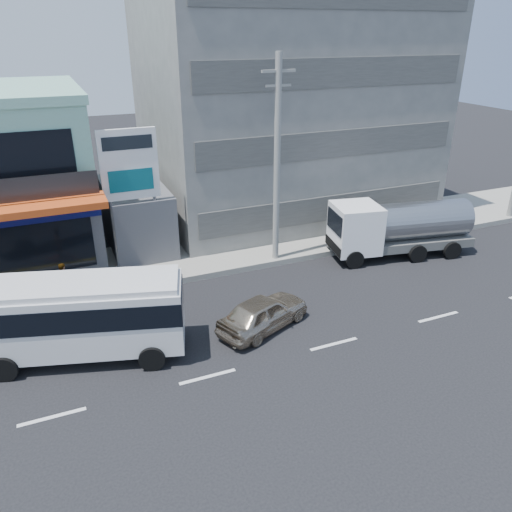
{
  "coord_description": "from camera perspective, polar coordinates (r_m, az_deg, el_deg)",
  "views": [
    {
      "loc": [
        -3.86,
        -13.37,
        10.85
      ],
      "look_at": [
        3.54,
        4.11,
        2.2
      ],
      "focal_mm": 35.0,
      "sensor_mm": 36.0,
      "label": 1
    }
  ],
  "objects": [
    {
      "name": "sidewalk",
      "position": [
        26.76,
        -1.62,
        0.92
      ],
      "size": [
        70.0,
        5.0,
        0.3
      ],
      "primitive_type": "cube",
      "color": "gray",
      "rests_on": "ground"
    },
    {
      "name": "utility_pole_near",
      "position": [
        23.68,
        2.42,
        10.56
      ],
      "size": [
        1.6,
        0.3,
        10.0
      ],
      "color": "#999993",
      "rests_on": "ground"
    },
    {
      "name": "motorcycle_rider",
      "position": [
        22.58,
        -20.78,
        -3.98
      ],
      "size": [
        1.72,
        1.03,
        2.08
      ],
      "color": "#60170D",
      "rests_on": "ground"
    },
    {
      "name": "gap_structure",
      "position": [
        27.22,
        -13.5,
        4.28
      ],
      "size": [
        3.0,
        6.0,
        3.5
      ],
      "primitive_type": "cube",
      "color": "#4B4B50",
      "rests_on": "ground"
    },
    {
      "name": "concrete_building",
      "position": [
        31.8,
        3.22,
        17.52
      ],
      "size": [
        16.0,
        12.0,
        14.0
      ],
      "primitive_type": "cube",
      "color": "gray",
      "rests_on": "ground"
    },
    {
      "name": "tanker_truck",
      "position": [
        26.69,
        15.73,
        3.2
      ],
      "size": [
        7.66,
        3.51,
        2.91
      ],
      "color": "white",
      "rests_on": "ground"
    },
    {
      "name": "satellite_dish",
      "position": [
        25.72,
        -13.48,
        7.4
      ],
      "size": [
        1.5,
        1.5,
        0.15
      ],
      "primitive_type": "cylinder",
      "color": "slate",
      "rests_on": "gap_structure"
    },
    {
      "name": "ground",
      "position": [
        17.64,
        -5.55,
        -13.58
      ],
      "size": [
        120.0,
        120.0,
        0.0
      ],
      "primitive_type": "plane",
      "color": "black",
      "rests_on": "ground"
    },
    {
      "name": "sedan",
      "position": [
        19.73,
        0.84,
        -6.49
      ],
      "size": [
        4.37,
        3.08,
        1.38
      ],
      "primitive_type": "imported",
      "rotation": [
        0.0,
        0.0,
        1.97
      ],
      "color": "#B8A78D",
      "rests_on": "ground"
    },
    {
      "name": "minibus",
      "position": [
        18.63,
        -19.46,
        -6.14
      ],
      "size": [
        7.53,
        4.18,
        3.0
      ],
      "color": "silver",
      "rests_on": "ground"
    },
    {
      "name": "billboard",
      "position": [
        23.57,
        -14.19,
        9.21
      ],
      "size": [
        2.6,
        0.18,
        6.9
      ],
      "color": "gray",
      "rests_on": "ground"
    }
  ]
}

